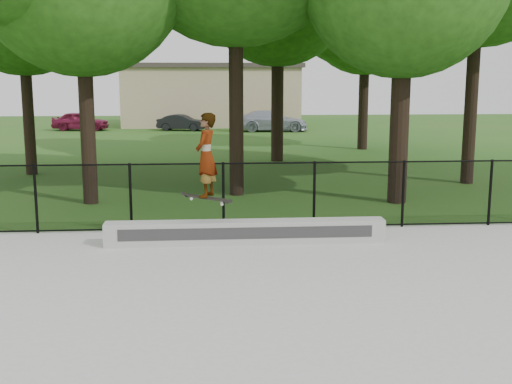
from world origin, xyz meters
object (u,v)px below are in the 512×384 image
car_a (81,121)px  car_b (182,123)px  grind_ledge (246,232)px  car_c (272,121)px  skater_airborne (206,157)px

car_a → car_b: size_ratio=1.25×
grind_ledge → car_c: size_ratio=1.36×
car_a → skater_airborne: size_ratio=1.93×
grind_ledge → skater_airborne: 1.72m
car_b → car_c: size_ratio=0.68×
car_b → car_c: bearing=-84.9°
grind_ledge → skater_airborne: bearing=-179.0°
grind_ledge → car_a: (-8.82, 29.37, 0.31)m
car_a → skater_airborne: skater_airborne is taller
car_b → skater_airborne: size_ratio=1.55×
car_a → car_c: bearing=-91.5°
car_a → car_c: car_c is taller
car_b → car_a: bearing=98.5°
skater_airborne → car_c: bearing=81.6°
car_c → skater_airborne: (-4.10, -27.79, 1.18)m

